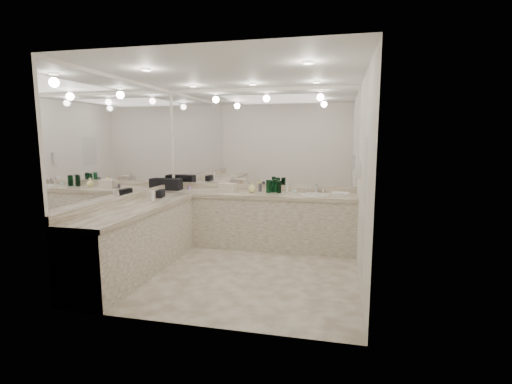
% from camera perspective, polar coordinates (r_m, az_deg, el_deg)
% --- Properties ---
extents(floor, '(3.20, 3.20, 0.00)m').
position_cam_1_polar(floor, '(5.14, -2.95, -12.07)').
color(floor, beige).
rests_on(floor, ground).
extents(ceiling, '(3.20, 3.20, 0.00)m').
position_cam_1_polar(ceiling, '(4.87, -3.20, 17.88)').
color(ceiling, white).
rests_on(ceiling, floor).
extents(wall_back, '(3.20, 0.02, 2.60)m').
position_cam_1_polar(wall_back, '(6.29, 0.65, 3.90)').
color(wall_back, silver).
rests_on(wall_back, floor).
extents(wall_left, '(0.02, 3.00, 2.60)m').
position_cam_1_polar(wall_left, '(5.49, -19.38, 2.75)').
color(wall_left, silver).
rests_on(wall_left, floor).
extents(wall_right, '(0.02, 3.00, 2.60)m').
position_cam_1_polar(wall_right, '(4.66, 16.22, 1.95)').
color(wall_right, silver).
rests_on(wall_right, floor).
extents(vanity_back_base, '(3.20, 0.60, 0.84)m').
position_cam_1_polar(vanity_back_base, '(6.13, 0.05, -4.54)').
color(vanity_back_base, silver).
rests_on(vanity_back_base, floor).
extents(vanity_back_top, '(3.20, 0.64, 0.06)m').
position_cam_1_polar(vanity_back_top, '(6.04, 0.03, -0.40)').
color(vanity_back_top, beige).
rests_on(vanity_back_top, vanity_back_base).
extents(vanity_left_base, '(0.60, 2.40, 0.84)m').
position_cam_1_polar(vanity_left_base, '(5.24, -17.85, -7.24)').
color(vanity_left_base, silver).
rests_on(vanity_left_base, floor).
extents(vanity_left_top, '(0.64, 2.42, 0.06)m').
position_cam_1_polar(vanity_left_top, '(5.13, -17.98, -2.40)').
color(vanity_left_top, beige).
rests_on(vanity_left_top, vanity_left_base).
extents(backsplash_back, '(3.20, 0.04, 0.10)m').
position_cam_1_polar(backsplash_back, '(6.30, 0.61, 0.72)').
color(backsplash_back, beige).
rests_on(backsplash_back, vanity_back_top).
extents(backsplash_left, '(0.04, 3.00, 0.10)m').
position_cam_1_polar(backsplash_left, '(5.52, -19.03, -0.87)').
color(backsplash_left, beige).
rests_on(backsplash_left, vanity_left_top).
extents(mirror_back, '(3.12, 0.01, 1.55)m').
position_cam_1_polar(mirror_back, '(6.25, 0.64, 8.24)').
color(mirror_back, white).
rests_on(mirror_back, wall_back).
extents(mirror_left, '(0.01, 2.92, 1.55)m').
position_cam_1_polar(mirror_left, '(5.46, -19.52, 7.71)').
color(mirror_left, white).
rests_on(mirror_left, wall_left).
extents(sink, '(0.44, 0.44, 0.03)m').
position_cam_1_polar(sink, '(5.91, 9.08, -0.46)').
color(sink, white).
rests_on(sink, vanity_back_top).
extents(faucet, '(0.24, 0.16, 0.14)m').
position_cam_1_polar(faucet, '(6.11, 9.22, 0.54)').
color(faucet, silver).
rests_on(faucet, vanity_back_top).
extents(wall_phone, '(0.06, 0.10, 0.24)m').
position_cam_1_polar(wall_phone, '(5.35, 15.32, 3.33)').
color(wall_phone, white).
rests_on(wall_phone, wall_right).
extents(door, '(0.02, 0.82, 2.10)m').
position_cam_1_polar(door, '(4.21, 16.29, -2.18)').
color(door, white).
rests_on(door, wall_right).
extents(black_toiletry_bag, '(0.33, 0.21, 0.19)m').
position_cam_1_polar(black_toiletry_bag, '(6.50, -12.85, 1.13)').
color(black_toiletry_bag, black).
rests_on(black_toiletry_bag, vanity_back_top).
extents(black_bag_spill, '(0.12, 0.21, 0.11)m').
position_cam_1_polar(black_bag_spill, '(5.74, -14.49, -0.29)').
color(black_bag_spill, black).
rests_on(black_bag_spill, vanity_left_top).
extents(cream_cosmetic_case, '(0.26, 0.17, 0.15)m').
position_cam_1_polar(cream_cosmetic_case, '(6.12, -4.39, 0.67)').
color(cream_cosmetic_case, beige).
rests_on(cream_cosmetic_case, vanity_back_top).
extents(hand_towel, '(0.28, 0.20, 0.04)m').
position_cam_1_polar(hand_towel, '(5.93, 12.89, -0.27)').
color(hand_towel, white).
rests_on(hand_towel, vanity_back_top).
extents(lotion_left, '(0.06, 0.06, 0.15)m').
position_cam_1_polar(lotion_left, '(5.50, -15.77, -0.51)').
color(lotion_left, white).
rests_on(lotion_left, vanity_left_top).
extents(soap_bottle_a, '(0.11, 0.11, 0.23)m').
position_cam_1_polar(soap_bottle_a, '(6.16, -5.03, 1.10)').
color(soap_bottle_a, beige).
rests_on(soap_bottle_a, vanity_back_top).
extents(soap_bottle_b, '(0.10, 0.10, 0.18)m').
position_cam_1_polar(soap_bottle_b, '(6.18, -4.93, 0.88)').
color(soap_bottle_b, '#B3B4CF').
rests_on(soap_bottle_b, vanity_back_top).
extents(soap_bottle_c, '(0.17, 0.17, 0.17)m').
position_cam_1_polar(soap_bottle_c, '(6.07, -0.60, 0.73)').
color(soap_bottle_c, '#F7EF95').
rests_on(soap_bottle_c, vanity_back_top).
extents(green_bottle_0, '(0.07, 0.07, 0.20)m').
position_cam_1_polar(green_bottle_0, '(6.00, 3.57, 0.79)').
color(green_bottle_0, '#0C4120').
rests_on(green_bottle_0, vanity_back_top).
extents(green_bottle_1, '(0.06, 0.06, 0.21)m').
position_cam_1_polar(green_bottle_1, '(6.10, 3.00, 0.96)').
color(green_bottle_1, '#0C4120').
rests_on(green_bottle_1, vanity_back_top).
extents(green_bottle_2, '(0.07, 0.07, 0.21)m').
position_cam_1_polar(green_bottle_2, '(6.02, 1.91, 0.88)').
color(green_bottle_2, '#0C4120').
rests_on(green_bottle_2, vanity_back_top).
extents(green_bottle_3, '(0.06, 0.06, 0.20)m').
position_cam_1_polar(green_bottle_3, '(6.03, 3.57, 0.81)').
color(green_bottle_3, '#0C4120').
rests_on(green_bottle_3, vanity_back_top).
extents(green_bottle_4, '(0.06, 0.06, 0.20)m').
position_cam_1_polar(green_bottle_4, '(6.09, 2.51, 0.90)').
color(green_bottle_4, '#0C4120').
rests_on(green_bottle_4, vanity_back_top).
extents(amenity_bottle_0, '(0.06, 0.06, 0.06)m').
position_cam_1_polar(amenity_bottle_0, '(6.04, 5.90, 0.13)').
color(amenity_bottle_0, silver).
rests_on(amenity_bottle_0, vanity_back_top).
extents(amenity_bottle_1, '(0.05, 0.05, 0.13)m').
position_cam_1_polar(amenity_bottle_1, '(6.17, 0.63, 0.70)').
color(amenity_bottle_1, '#3F3F4C').
rests_on(amenity_bottle_1, vanity_back_top).
extents(amenity_bottle_2, '(0.05, 0.05, 0.07)m').
position_cam_1_polar(amenity_bottle_2, '(6.26, -5.44, 0.47)').
color(amenity_bottle_2, '#3F3F4C').
rests_on(amenity_bottle_2, vanity_back_top).
extents(amenity_bottle_3, '(0.04, 0.04, 0.15)m').
position_cam_1_polar(amenity_bottle_3, '(6.23, -3.14, 0.82)').
color(amenity_bottle_3, '#E0B28C').
rests_on(amenity_bottle_3, vanity_back_top).
extents(amenity_bottle_4, '(0.06, 0.06, 0.12)m').
position_cam_1_polar(amenity_bottle_4, '(6.13, -4.84, 0.55)').
color(amenity_bottle_4, '#E0B28C').
rests_on(amenity_bottle_4, vanity_back_top).
extents(amenity_bottle_5, '(0.05, 0.05, 0.09)m').
position_cam_1_polar(amenity_bottle_5, '(6.11, -4.24, 0.39)').
color(amenity_bottle_5, white).
rests_on(amenity_bottle_5, vanity_back_top).
extents(amenity_bottle_6, '(0.05, 0.05, 0.10)m').
position_cam_1_polar(amenity_bottle_6, '(6.11, 2.58, 0.47)').
color(amenity_bottle_6, white).
rests_on(amenity_bottle_6, vanity_back_top).
extents(amenity_bottle_7, '(0.04, 0.04, 0.11)m').
position_cam_1_polar(amenity_bottle_7, '(6.04, 4.79, 0.40)').
color(amenity_bottle_7, white).
rests_on(amenity_bottle_7, vanity_back_top).
extents(amenity_bottle_8, '(0.06, 0.06, 0.06)m').
position_cam_1_polar(amenity_bottle_8, '(6.54, -10.26, 0.69)').
color(amenity_bottle_8, '#9966B2').
rests_on(amenity_bottle_8, vanity_back_top).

